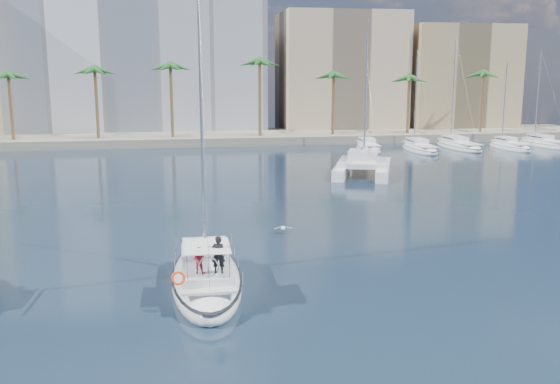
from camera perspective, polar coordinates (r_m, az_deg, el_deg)
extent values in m
plane|color=black|center=(35.70, -0.02, -6.33)|extent=(160.00, 160.00, 0.00)
cube|color=gray|center=(95.29, -6.11, 4.97)|extent=(120.00, 14.00, 1.20)
cube|color=silver|center=(106.83, -13.27, 12.60)|extent=(42.00, 16.00, 28.00)
cube|color=tan|center=(107.21, 5.50, 10.70)|extent=(20.00, 14.00, 20.00)
cube|color=tan|center=(112.21, 15.83, 9.84)|extent=(18.00, 12.00, 18.00)
cylinder|color=brown|center=(90.93, -6.02, 7.62)|extent=(0.44, 0.44, 10.50)
sphere|color=#205720|center=(90.76, -6.09, 10.93)|extent=(3.60, 3.60, 3.60)
cylinder|color=brown|center=(99.03, 14.20, 7.63)|extent=(0.44, 0.44, 10.50)
sphere|color=#205720|center=(98.87, 14.35, 10.67)|extent=(3.60, 3.60, 3.60)
ellipsoid|color=white|center=(31.76, -6.74, -8.03)|extent=(3.61, 10.87, 2.25)
ellipsoid|color=black|center=(31.66, -6.75, -7.48)|extent=(3.64, 10.97, 0.18)
cube|color=silver|center=(31.30, -6.76, -6.68)|extent=(2.57, 8.15, 0.12)
cube|color=silver|center=(32.38, -6.85, -5.40)|extent=(2.37, 3.57, 0.60)
cube|color=black|center=(32.38, -6.85, -5.37)|extent=(2.38, 3.16, 0.14)
cylinder|color=#B7BABF|center=(32.39, -7.20, 6.83)|extent=(0.15, 0.15, 14.18)
cylinder|color=#B7BABF|center=(31.16, -6.84, -3.77)|extent=(0.18, 4.37, 0.11)
cube|color=silver|center=(29.25, -6.63, -7.47)|extent=(2.09, 2.74, 0.36)
cube|color=white|center=(28.74, -6.68, -4.94)|extent=(2.09, 2.74, 0.04)
torus|color=silver|center=(28.05, -6.58, -6.84)|extent=(0.96, 0.07, 0.96)
torus|color=#FF3C0D|center=(27.74, -9.29, -7.78)|extent=(0.63, 0.21, 0.64)
imported|color=black|center=(28.48, -5.67, -5.73)|extent=(0.70, 0.52, 1.76)
imported|color=#B31B2D|center=(28.71, -7.41, -6.17)|extent=(0.75, 0.69, 1.24)
cube|color=white|center=(65.61, 5.75, 2.16)|extent=(4.90, 10.52, 1.10)
cube|color=white|center=(65.37, 9.42, 2.04)|extent=(4.90, 10.52, 1.10)
cube|color=silver|center=(64.81, 7.57, 2.68)|extent=(6.56, 7.23, 0.50)
cube|color=silver|center=(65.25, 7.61, 3.36)|extent=(3.91, 4.07, 1.00)
cube|color=black|center=(65.24, 7.62, 3.40)|extent=(3.78, 3.67, 0.18)
cylinder|color=#B7BABF|center=(66.31, 7.85, 9.28)|extent=(0.18, 0.18, 14.38)
ellipsoid|color=silver|center=(41.36, 0.27, -3.31)|extent=(0.25, 0.47, 0.23)
sphere|color=silver|center=(41.57, 0.22, -3.21)|extent=(0.12, 0.12, 0.12)
cube|color=gray|center=(41.29, -0.19, -3.29)|extent=(0.55, 0.20, 0.13)
cube|color=gray|center=(41.40, 0.73, -3.25)|extent=(0.55, 0.20, 0.13)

